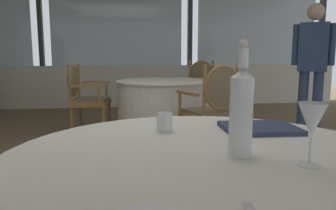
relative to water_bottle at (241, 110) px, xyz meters
name	(u,v)px	position (x,y,z in m)	size (l,w,h in m)	color
ground_plane	(120,198)	(-0.39, 1.37, -0.89)	(15.39, 15.39, 0.00)	#756047
window_wall_far	(118,52)	(-0.39, 5.81, 0.22)	(9.54, 0.14, 2.79)	silver
water_bottle	(241,110)	(0.00, 0.00, 0.00)	(0.07, 0.07, 0.36)	white
wine_glass	(312,122)	(0.17, -0.12, -0.02)	(0.08, 0.08, 0.18)	white
water_tumbler	(165,122)	(-0.19, 0.37, -0.11)	(0.07, 0.07, 0.08)	white
menu_book	(259,128)	(0.21, 0.33, -0.14)	(0.31, 0.24, 0.02)	#2D3856
background_table_0	(164,109)	(0.19, 3.16, -0.52)	(1.22, 1.22, 0.74)	silver
dining_chair_0_0	(198,86)	(0.84, 3.98, -0.31)	(0.66, 0.65, 0.98)	olive
dining_chair_0_1	(84,94)	(-0.83, 3.32, -0.33)	(0.53, 0.59, 0.95)	olive
dining_chair_0_2	(214,104)	(0.57, 2.19, -0.32)	(0.63, 0.60, 0.98)	olive
diner_person_1	(313,60)	(2.17, 3.06, 0.10)	(0.46, 0.37, 1.73)	#334770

